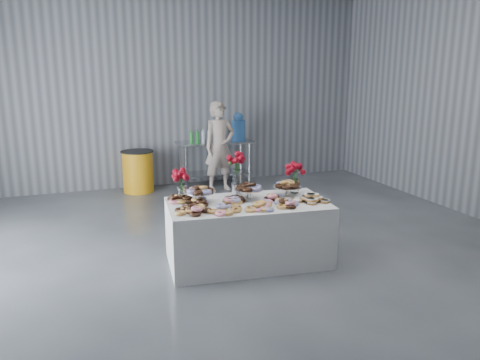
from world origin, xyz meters
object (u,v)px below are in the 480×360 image
object	(u,v)px
water_jug	(238,128)
trash_barrel	(138,171)
display_table	(248,232)
person	(220,147)
prep_table	(215,155)

from	to	relation	value
water_jug	trash_barrel	xyz separation A→B (m)	(-2.03, 0.00, -0.75)
display_table	trash_barrel	size ratio (longest dim) A/B	2.40
person	trash_barrel	xyz separation A→B (m)	(-1.51, 0.41, -0.46)
prep_table	trash_barrel	distance (m)	1.55
prep_table	person	size ratio (longest dim) A/B	0.88
display_table	person	bearing A→B (deg)	78.20
display_table	prep_table	bearing A→B (deg)	79.10
display_table	person	world-z (taller)	person
prep_table	trash_barrel	world-z (taller)	prep_table
display_table	trash_barrel	distance (m)	3.93
display_table	person	size ratio (longest dim) A/B	1.11
person	display_table	bearing A→B (deg)	-111.24
person	prep_table	bearing A→B (deg)	77.38
water_jug	trash_barrel	distance (m)	2.17
trash_barrel	display_table	bearing A→B (deg)	-78.34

